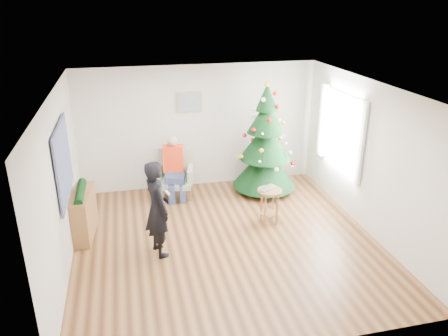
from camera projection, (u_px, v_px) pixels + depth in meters
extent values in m
plane|color=brown|center=(226.00, 241.00, 7.39)|extent=(5.00, 5.00, 0.00)
plane|color=white|center=(227.00, 89.00, 6.43)|extent=(5.00, 5.00, 0.00)
plane|color=silver|center=(199.00, 127.00, 9.17)|extent=(5.00, 0.00, 5.00)
plane|color=silver|center=(281.00, 256.00, 4.65)|extent=(5.00, 0.00, 5.00)
plane|color=silver|center=(61.00, 185.00, 6.38)|extent=(0.00, 5.00, 5.00)
plane|color=silver|center=(369.00, 158.00, 7.44)|extent=(0.00, 5.00, 5.00)
cube|color=white|center=(341.00, 130.00, 8.26)|extent=(0.04, 1.30, 1.40)
cube|color=white|center=(360.00, 143.00, 7.58)|extent=(0.05, 0.25, 1.50)
cube|color=white|center=(322.00, 120.00, 8.93)|extent=(0.05, 0.25, 1.50)
cylinder|color=#3F2816|center=(264.00, 184.00, 9.27)|extent=(0.10, 0.10, 0.30)
cone|color=black|center=(264.00, 166.00, 9.12)|extent=(1.32, 1.32, 0.86)
cone|color=black|center=(265.00, 141.00, 8.91)|extent=(1.05, 1.05, 0.76)
cone|color=black|center=(266.00, 117.00, 8.72)|extent=(0.77, 0.77, 0.66)
cone|color=black|center=(267.00, 97.00, 8.57)|extent=(0.45, 0.45, 0.56)
cone|color=gold|center=(268.00, 82.00, 8.47)|extent=(0.14, 0.14, 0.14)
cylinder|color=brown|center=(270.00, 191.00, 7.77)|extent=(0.44, 0.44, 0.04)
cylinder|color=brown|center=(269.00, 213.00, 7.94)|extent=(0.33, 0.33, 0.02)
imported|color=silver|center=(270.00, 189.00, 7.76)|extent=(0.43, 0.40, 0.03)
cube|color=#93A787|center=(175.00, 182.00, 8.88)|extent=(0.78, 0.75, 0.12)
cube|color=#93A787|center=(175.00, 161.00, 9.02)|extent=(0.68, 0.25, 0.60)
cube|color=#93A787|center=(159.00, 175.00, 8.81)|extent=(0.20, 0.54, 0.30)
cube|color=#93A787|center=(190.00, 175.00, 8.82)|extent=(0.20, 0.54, 0.30)
cube|color=navy|center=(175.00, 178.00, 8.76)|extent=(0.46, 0.47, 0.14)
cube|color=red|center=(173.00, 159.00, 8.83)|extent=(0.44, 0.29, 0.55)
sphere|color=tan|center=(172.00, 141.00, 8.67)|extent=(0.21, 0.21, 0.21)
imported|color=black|center=(157.00, 209.00, 6.79)|extent=(0.53, 0.66, 1.58)
cube|color=white|center=(168.00, 193.00, 6.70)|extent=(0.07, 0.13, 0.04)
cube|color=brown|center=(83.00, 214.00, 7.45)|extent=(0.40, 1.02, 0.80)
cylinder|color=black|center=(80.00, 192.00, 7.30)|extent=(0.14, 0.90, 0.14)
cube|color=black|center=(63.00, 162.00, 6.57)|extent=(0.03, 1.50, 1.15)
cube|color=tan|center=(189.00, 102.00, 8.90)|extent=(0.52, 0.03, 0.42)
cube|color=gray|center=(189.00, 102.00, 8.88)|extent=(0.44, 0.02, 0.34)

